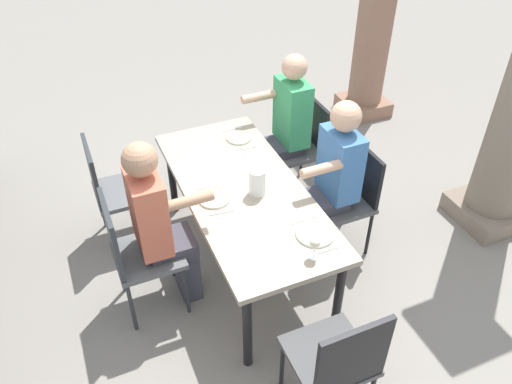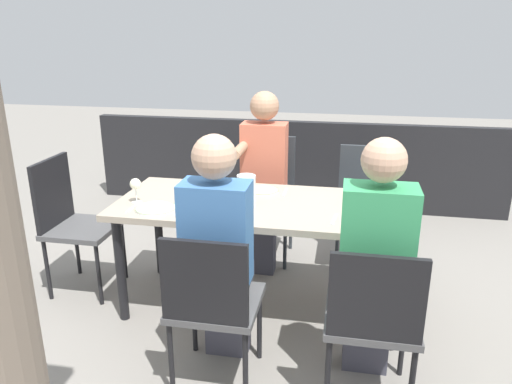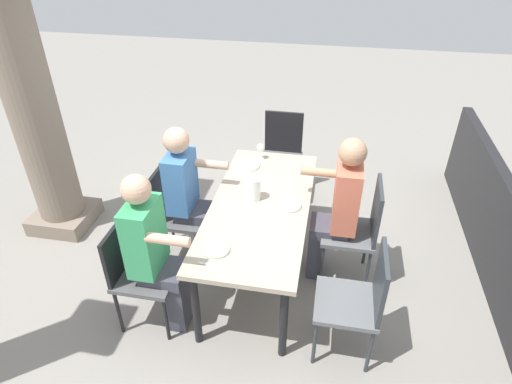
% 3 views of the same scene
% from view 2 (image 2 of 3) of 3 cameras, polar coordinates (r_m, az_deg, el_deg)
% --- Properties ---
extents(ground_plane, '(16.00, 16.00, 0.00)m').
position_cam_2_polar(ground_plane, '(3.40, 0.51, -13.05)').
color(ground_plane, gray).
extents(dining_table, '(1.83, 0.80, 0.74)m').
position_cam_2_polar(dining_table, '(3.11, 0.55, -2.54)').
color(dining_table, tan).
rests_on(dining_table, ground).
extents(chair_west_north, '(0.44, 0.44, 0.88)m').
position_cam_2_polar(chair_west_north, '(2.40, 13.49, -13.88)').
color(chair_west_north, '#4F4F50').
rests_on(chair_west_north, ground).
extents(chair_west_south, '(0.44, 0.44, 0.92)m').
position_cam_2_polar(chair_west_south, '(3.89, 12.61, -0.72)').
color(chair_west_south, '#5B5E61').
rests_on(chair_west_south, ground).
extents(chair_mid_north, '(0.44, 0.44, 0.88)m').
position_cam_2_polar(chair_mid_north, '(2.47, -5.16, -12.48)').
color(chair_mid_north, '#4F4F50').
rests_on(chair_mid_north, ground).
extents(chair_mid_south, '(0.44, 0.44, 0.97)m').
position_cam_2_polar(chair_mid_south, '(3.93, 1.29, 0.36)').
color(chair_mid_south, '#5B5E61').
rests_on(chair_mid_south, ground).
extents(chair_head_east, '(0.44, 0.44, 0.95)m').
position_cam_2_polar(chair_head_east, '(3.62, -20.86, -2.75)').
color(chair_head_east, '#4F4F50').
rests_on(chair_head_east, ground).
extents(diner_woman_green, '(0.35, 0.49, 1.34)m').
position_cam_2_polar(diner_woman_green, '(2.46, 13.76, -7.81)').
color(diner_woman_green, '#3F3F4C').
rests_on(diner_woman_green, ground).
extents(diner_man_white, '(0.35, 0.50, 1.32)m').
position_cam_2_polar(diner_man_white, '(2.52, -4.31, -6.58)').
color(diner_man_white, '#3F3F4C').
rests_on(diner_man_white, ground).
extents(diner_guest_third, '(0.35, 0.50, 1.36)m').
position_cam_2_polar(diner_guest_third, '(3.69, 0.76, 1.97)').
color(diner_guest_third, '#3F3F4C').
rests_on(diner_guest_third, ground).
extents(patio_railing, '(4.23, 0.10, 0.90)m').
position_cam_2_polar(patio_railing, '(5.07, 4.56, 3.24)').
color(patio_railing, black).
rests_on(patio_railing, ground).
extents(plate_0, '(0.20, 0.20, 0.02)m').
position_cam_2_polar(plate_0, '(2.84, 12.17, -3.26)').
color(plate_0, white).
rests_on(plate_0, dining_table).
extents(fork_0, '(0.02, 0.17, 0.01)m').
position_cam_2_polar(fork_0, '(2.85, 15.17, -3.54)').
color(fork_0, silver).
rests_on(fork_0, dining_table).
extents(spoon_0, '(0.04, 0.17, 0.01)m').
position_cam_2_polar(spoon_0, '(2.84, 9.14, -3.20)').
color(spoon_0, silver).
rests_on(spoon_0, dining_table).
extents(plate_1, '(0.22, 0.22, 0.02)m').
position_cam_2_polar(plate_1, '(3.30, 0.82, 0.23)').
color(plate_1, white).
rests_on(plate_1, dining_table).
extents(fork_1, '(0.02, 0.17, 0.01)m').
position_cam_2_polar(fork_1, '(3.28, 3.40, -0.02)').
color(fork_1, silver).
rests_on(fork_1, dining_table).
extents(spoon_1, '(0.04, 0.17, 0.01)m').
position_cam_2_polar(spoon_1, '(3.32, -1.73, 0.28)').
color(spoon_1, silver).
rests_on(spoon_1, dining_table).
extents(plate_2, '(0.25, 0.25, 0.02)m').
position_cam_2_polar(plate_2, '(3.03, -11.64, -1.87)').
color(plate_2, white).
rests_on(plate_2, dining_table).
extents(wine_glass_2, '(0.07, 0.07, 0.16)m').
position_cam_2_polar(wine_glass_2, '(3.14, -13.93, 0.82)').
color(wine_glass_2, white).
rests_on(wine_glass_2, dining_table).
extents(fork_2, '(0.02, 0.17, 0.01)m').
position_cam_2_polar(fork_2, '(2.98, -8.95, -2.18)').
color(fork_2, silver).
rests_on(fork_2, dining_table).
extents(spoon_2, '(0.02, 0.17, 0.01)m').
position_cam_2_polar(spoon_2, '(3.09, -14.21, -1.77)').
color(spoon_2, silver).
rests_on(spoon_2, dining_table).
extents(water_pitcher, '(0.12, 0.12, 0.20)m').
position_cam_2_polar(water_pitcher, '(3.00, -1.14, -0.04)').
color(water_pitcher, white).
rests_on(water_pitcher, dining_table).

